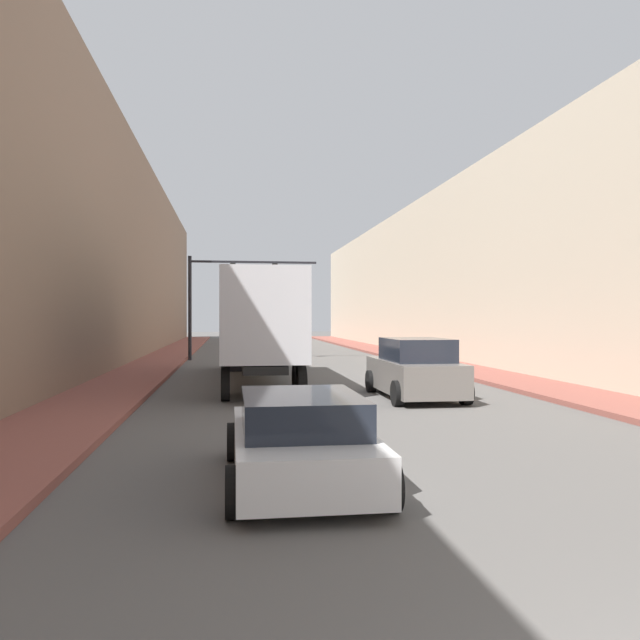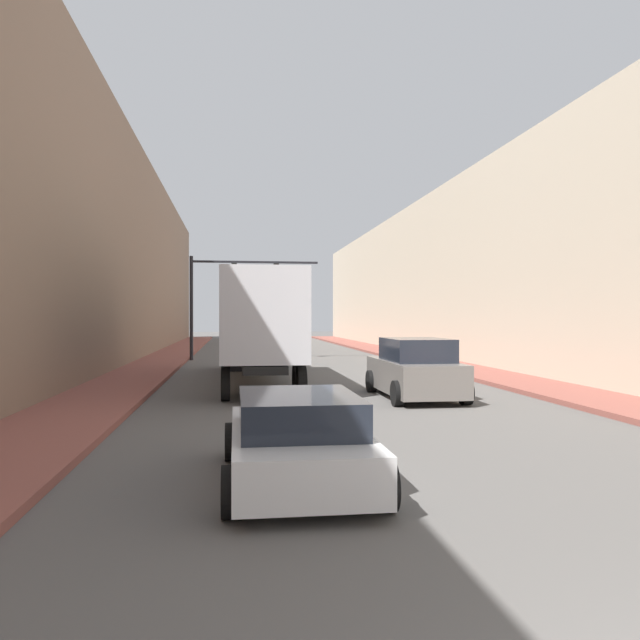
{
  "view_description": "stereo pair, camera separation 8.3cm",
  "coord_description": "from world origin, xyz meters",
  "px_view_note": "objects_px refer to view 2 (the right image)",
  "views": [
    {
      "loc": [
        -3.24,
        -2.35,
        2.43
      ],
      "look_at": [
        -0.7,
        15.59,
        2.34
      ],
      "focal_mm": 35.0,
      "sensor_mm": 36.0,
      "label": 1
    },
    {
      "loc": [
        -3.16,
        -2.36,
        2.43
      ],
      "look_at": [
        -0.7,
        15.59,
        2.34
      ],
      "focal_mm": 35.0,
      "sensor_mm": 36.0,
      "label": 2
    }
  ],
  "objects_px": {
    "sedan_car": "(297,439)",
    "suv_car": "(415,370)",
    "traffic_signal_gantry": "(224,287)",
    "semi_truck": "(257,323)"
  },
  "relations": [
    {
      "from": "sedan_car",
      "to": "suv_car",
      "type": "bearing_deg",
      "value": 63.69
    },
    {
      "from": "traffic_signal_gantry",
      "to": "sedan_car",
      "type": "bearing_deg",
      "value": -86.79
    },
    {
      "from": "sedan_car",
      "to": "suv_car",
      "type": "distance_m",
      "value": 10.0
    },
    {
      "from": "traffic_signal_gantry",
      "to": "suv_car",
      "type": "bearing_deg",
      "value": -71.34
    },
    {
      "from": "suv_car",
      "to": "traffic_signal_gantry",
      "type": "xyz_separation_m",
      "value": [
        -5.92,
        17.53,
        3.26
      ]
    },
    {
      "from": "suv_car",
      "to": "traffic_signal_gantry",
      "type": "relative_size",
      "value": 0.63
    },
    {
      "from": "semi_truck",
      "to": "sedan_car",
      "type": "xyz_separation_m",
      "value": [
        0.07,
        -14.41,
        -1.57
      ]
    },
    {
      "from": "traffic_signal_gantry",
      "to": "semi_truck",
      "type": "bearing_deg",
      "value": -83.31
    },
    {
      "from": "sedan_car",
      "to": "traffic_signal_gantry",
      "type": "relative_size",
      "value": 0.6
    },
    {
      "from": "sedan_car",
      "to": "traffic_signal_gantry",
      "type": "bearing_deg",
      "value": 93.21
    }
  ]
}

